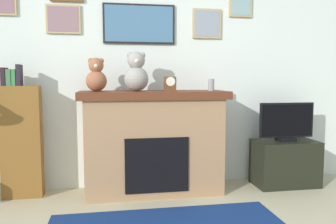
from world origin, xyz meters
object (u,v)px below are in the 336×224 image
(fireplace, at_px, (153,141))
(candle_jar, at_px, (211,85))
(tv_stand, at_px, (285,163))
(television, at_px, (286,122))
(bookshelf, at_px, (21,139))
(mantel_clock, at_px, (170,84))
(teddy_bear_brown, at_px, (136,73))
(teddy_bear_grey, at_px, (96,76))

(fireplace, distance_m, candle_jar, 0.87)
(tv_stand, distance_m, television, 0.47)
(fireplace, bearing_deg, tv_stand, -1.21)
(fireplace, relative_size, bookshelf, 1.13)
(fireplace, distance_m, mantel_clock, 0.64)
(fireplace, relative_size, teddy_bear_brown, 3.78)
(teddy_bear_grey, bearing_deg, candle_jar, 0.02)
(television, distance_m, teddy_bear_grey, 2.15)
(candle_jar, bearing_deg, tv_stand, -0.92)
(television, height_order, teddy_bear_grey, teddy_bear_grey)
(teddy_bear_brown, bearing_deg, fireplace, 5.86)
(tv_stand, bearing_deg, fireplace, 178.79)
(tv_stand, bearing_deg, candle_jar, 179.08)
(teddy_bear_brown, bearing_deg, mantel_clock, -0.17)
(candle_jar, bearing_deg, teddy_bear_brown, -179.96)
(mantel_clock, height_order, teddy_bear_brown, teddy_bear_brown)
(fireplace, xyz_separation_m, teddy_bear_brown, (-0.18, -0.02, 0.72))
(fireplace, xyz_separation_m, candle_jar, (0.62, -0.02, 0.60))
(candle_jar, bearing_deg, mantel_clock, -179.80)
(tv_stand, distance_m, candle_jar, 1.25)
(fireplace, xyz_separation_m, tv_stand, (1.50, -0.03, -0.29))
(mantel_clock, bearing_deg, bookshelf, 176.71)
(candle_jar, distance_m, teddy_bear_grey, 1.21)
(teddy_bear_grey, bearing_deg, fireplace, 1.79)
(fireplace, height_order, teddy_bear_brown, teddy_bear_brown)
(television, height_order, teddy_bear_brown, teddy_bear_brown)
(fireplace, bearing_deg, teddy_bear_brown, -174.14)
(candle_jar, xyz_separation_m, teddy_bear_brown, (-0.80, -0.00, 0.12))
(bookshelf, distance_m, candle_jar, 2.04)
(fireplace, xyz_separation_m, bookshelf, (-1.35, 0.07, 0.06))
(bookshelf, bearing_deg, television, -2.04)
(television, xyz_separation_m, mantel_clock, (-1.33, 0.01, 0.44))
(bookshelf, height_order, mantel_clock, bookshelf)
(fireplace, bearing_deg, mantel_clock, -6.31)
(tv_stand, bearing_deg, teddy_bear_brown, 179.54)
(fireplace, bearing_deg, teddy_bear_grey, -178.21)
(mantel_clock, height_order, teddy_bear_grey, teddy_bear_grey)
(bookshelf, bearing_deg, mantel_clock, -3.29)
(television, bearing_deg, teddy_bear_brown, 179.48)
(candle_jar, bearing_deg, teddy_bear_grey, -179.98)
(bookshelf, bearing_deg, teddy_bear_grey, -6.45)
(mantel_clock, relative_size, teddy_bear_grey, 0.44)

